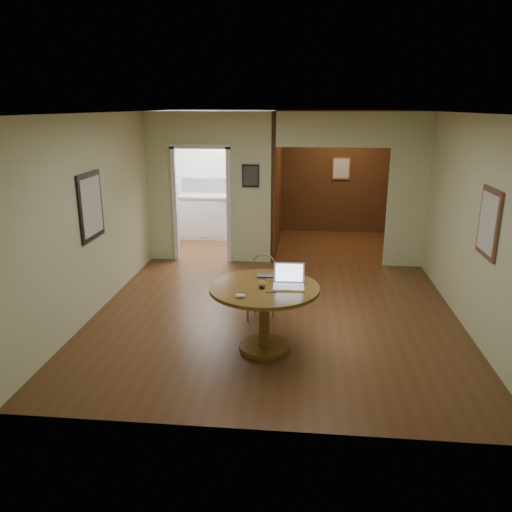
# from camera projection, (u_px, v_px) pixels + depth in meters

# --- Properties ---
(floor) EXTENTS (5.00, 5.00, 0.00)m
(floor) POSITION_uv_depth(u_px,v_px,m) (275.00, 317.00, 6.86)
(floor) COLOR #4A2F15
(floor) RESTS_ON ground
(room_shell) EXTENTS (5.20, 7.50, 5.00)m
(room_shell) POSITION_uv_depth(u_px,v_px,m) (261.00, 188.00, 9.48)
(room_shell) COLOR silver
(room_shell) RESTS_ON ground
(dining_table) EXTENTS (1.27, 1.27, 0.80)m
(dining_table) POSITION_uv_depth(u_px,v_px,m) (264.00, 303.00, 5.80)
(dining_table) COLOR brown
(dining_table) RESTS_ON ground
(chair) EXTENTS (0.46, 0.46, 0.89)m
(chair) POSITION_uv_depth(u_px,v_px,m) (262.00, 283.00, 6.72)
(chair) COLOR olive
(chair) RESTS_ON ground
(open_laptop) EXTENTS (0.36, 0.32, 0.25)m
(open_laptop) POSITION_uv_depth(u_px,v_px,m) (289.00, 280.00, 5.74)
(open_laptop) COLOR white
(open_laptop) RESTS_ON dining_table
(closed_laptop) EXTENTS (0.36, 0.26, 0.03)m
(closed_laptop) POSITION_uv_depth(u_px,v_px,m) (271.00, 277.00, 6.01)
(closed_laptop) COLOR #ACACB0
(closed_laptop) RESTS_ON dining_table
(mouse) EXTENTS (0.11, 0.06, 0.05)m
(mouse) POSITION_uv_depth(u_px,v_px,m) (240.00, 296.00, 5.39)
(mouse) COLOR white
(mouse) RESTS_ON dining_table
(wine_glass) EXTENTS (0.09, 0.09, 0.10)m
(wine_glass) POSITION_uv_depth(u_px,v_px,m) (262.00, 284.00, 5.66)
(wine_glass) COLOR white
(wine_glass) RESTS_ON dining_table
(pen) EXTENTS (0.12, 0.02, 0.01)m
(pen) POSITION_uv_depth(u_px,v_px,m) (271.00, 292.00, 5.55)
(pen) COLOR #0B1752
(pen) RESTS_ON dining_table
(kitchen_cabinet) EXTENTS (2.06, 0.60, 0.94)m
(kitchen_cabinet) POSITION_uv_depth(u_px,v_px,m) (225.00, 217.00, 10.85)
(kitchen_cabinet) COLOR white
(kitchen_cabinet) RESTS_ON ground
(grocery_bag) EXTENTS (0.33, 0.31, 0.26)m
(grocery_bag) POSITION_uv_depth(u_px,v_px,m) (248.00, 190.00, 10.63)
(grocery_bag) COLOR beige
(grocery_bag) RESTS_ON kitchen_cabinet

